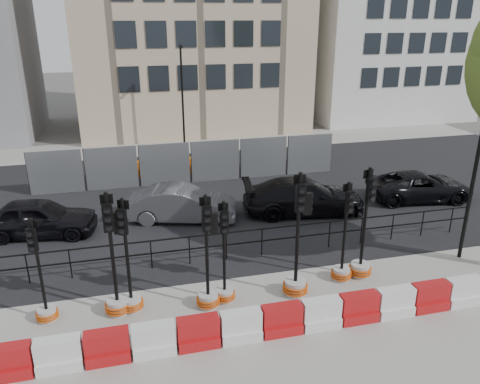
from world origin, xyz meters
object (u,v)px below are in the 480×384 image
object	(u,v)px
car_c	(304,196)
traffic_signal_d	(208,282)
lamp_post_near	(477,164)
car_a	(39,218)
traffic_signal_a	(45,301)
traffic_signal_h	(362,255)

from	to	relation	value
car_c	traffic_signal_d	bearing A→B (deg)	146.48
lamp_post_near	car_c	xyz separation A→B (m)	(-3.63, 4.81, -2.52)
traffic_signal_d	lamp_post_near	bearing A→B (deg)	4.07
traffic_signal_d	car_c	world-z (taller)	traffic_signal_d
traffic_signal_d	car_a	xyz separation A→B (m)	(-5.11, 5.89, -0.09)
traffic_signal_a	lamp_post_near	bearing A→B (deg)	18.90
lamp_post_near	traffic_signal_h	size ratio (longest dim) A/B	1.72
traffic_signal_d	car_a	size ratio (longest dim) A/B	0.77
traffic_signal_d	traffic_signal_h	distance (m)	4.81
car_a	car_c	size ratio (longest dim) A/B	0.83
car_a	car_c	bearing A→B (deg)	-83.30
traffic_signal_d	car_c	distance (m)	7.39
lamp_post_near	car_a	xyz separation A→B (m)	(-13.65, 5.17, -2.53)
traffic_signal_h	car_c	distance (m)	5.07
traffic_signal_h	car_a	xyz separation A→B (m)	(-9.90, 5.43, -0.03)
lamp_post_near	traffic_signal_a	world-z (taller)	lamp_post_near
traffic_signal_d	car_a	world-z (taller)	traffic_signal_d
traffic_signal_a	car_a	size ratio (longest dim) A/B	0.69
traffic_signal_h	traffic_signal_d	bearing A→B (deg)	175.90
traffic_signal_d	car_c	bearing A→B (deg)	47.70
car_c	car_a	bearing A→B (deg)	95.98
car_a	traffic_signal_a	bearing A→B (deg)	-161.93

